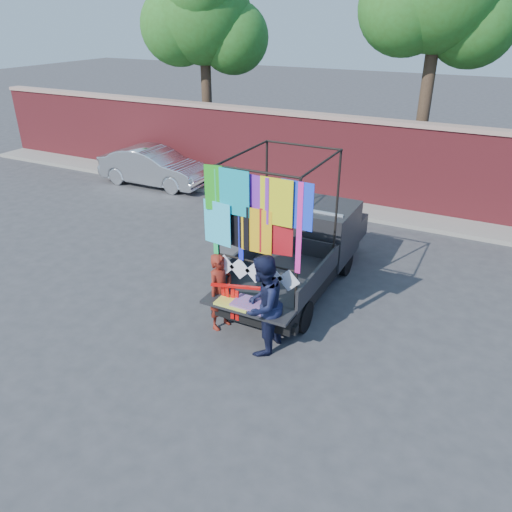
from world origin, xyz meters
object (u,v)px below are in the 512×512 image
at_px(woman, 221,292).
at_px(man, 263,305).
at_px(sedan, 154,167).
at_px(pickup_truck, 306,246).

bearing_deg(woman, man, -93.36).
relative_size(sedan, man, 2.11).
xyz_separation_m(pickup_truck, woman, (-0.68, -2.50, -0.04)).
distance_m(pickup_truck, sedan, 8.06).
height_order(pickup_truck, woman, pickup_truck).
xyz_separation_m(pickup_truck, sedan, (-7.08, 3.85, -0.15)).
xyz_separation_m(woman, man, (1.01, -0.30, 0.16)).
bearing_deg(woman, sedan, 58.64).
height_order(woman, man, man).
distance_m(woman, man, 1.06).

